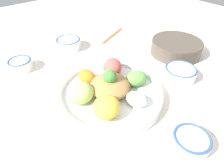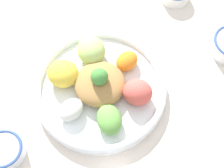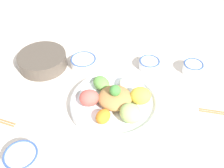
# 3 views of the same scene
# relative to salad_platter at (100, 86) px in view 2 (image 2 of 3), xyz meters

# --- Properties ---
(ground_plane) EXTENTS (2.40, 2.40, 0.00)m
(ground_plane) POSITION_rel_salad_platter_xyz_m (-0.01, -0.01, -0.03)
(ground_plane) COLOR silver
(salad_platter) EXTENTS (0.33, 0.33, 0.10)m
(salad_platter) POSITION_rel_salad_platter_xyz_m (0.00, 0.00, 0.00)
(salad_platter) COLOR white
(salad_platter) RESTS_ON ground_plane
(rice_bowl_blue) EXTENTS (0.09, 0.09, 0.04)m
(rice_bowl_blue) POSITION_rel_salad_platter_xyz_m (-0.27, -0.04, -0.00)
(rice_bowl_blue) COLOR white
(rice_bowl_blue) RESTS_ON ground_plane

